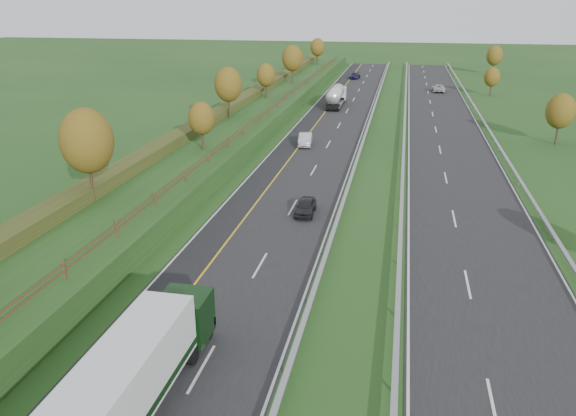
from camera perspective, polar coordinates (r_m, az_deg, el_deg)
name	(u,v)px	position (r m, az deg, el deg)	size (l,w,h in m)	color
ground	(380,155)	(68.61, 9.28, 5.32)	(400.00, 400.00, 0.00)	#1D4217
near_carriageway	(320,142)	(74.12, 3.25, 6.68)	(10.50, 200.00, 0.04)	black
far_carriageway	(450,148)	(73.68, 16.11, 5.83)	(10.50, 200.00, 0.04)	black
hard_shoulder	(292,141)	(74.73, 0.38, 6.83)	(3.00, 200.00, 0.04)	black
lane_markings	(369,145)	(73.39, 8.22, 6.39)	(26.75, 200.00, 0.01)	silver
embankment_left	(225,131)	(76.79, -6.47, 7.82)	(12.00, 200.00, 2.00)	#1D4217
hedge_left	(210,119)	(77.10, -7.95, 8.98)	(2.20, 180.00, 1.10)	#2E3A18
fence_left	(256,120)	(74.80, -3.29, 8.93)	(0.12, 189.06, 1.20)	#422B19
median_barrier_near	(364,140)	(73.42, 7.69, 6.88)	(0.32, 200.00, 0.71)	#909398
median_barrier_far	(404,142)	(73.28, 11.70, 6.61)	(0.32, 200.00, 0.71)	#909398
outer_barrier_far	(499,146)	(74.26, 20.63, 5.91)	(0.32, 200.00, 0.71)	#909398
trees_left	(217,94)	(72.55, -7.18, 11.38)	(6.64, 164.30, 7.66)	#2D2116
trees_far	(523,85)	(103.27, 22.78, 11.43)	(8.45, 118.60, 7.12)	#2D2116
box_lorry	(120,395)	(25.06, -16.72, -17.70)	(2.58, 16.28, 4.06)	black
road_tanker	(336,96)	(100.49, 4.92, 11.31)	(2.40, 11.22, 3.46)	silver
car_dark_near	(306,207)	(48.52, 1.79, 0.15)	(1.59, 3.95, 1.35)	black
car_silver_mid	(305,139)	(72.29, 1.77, 7.00)	(1.61, 4.63, 1.53)	#ACADB1
car_small_far	(355,76)	(137.84, 6.82, 13.19)	(1.92, 4.72, 1.37)	#15123A
car_oncoming	(438,88)	(120.73, 15.03, 11.69)	(2.42, 5.24, 1.46)	#B9BABE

